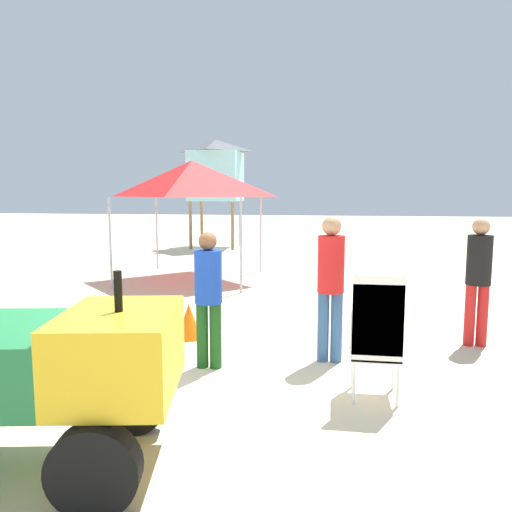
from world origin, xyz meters
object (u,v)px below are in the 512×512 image
object	(u,v)px
lifeguard_near_right	(331,278)
lifeguard_tower	(216,170)
lifeguard_near_left	(208,291)
popup_canopy	(192,179)
stacked_plastic_chairs	(376,328)
utility_cart	(10,368)
lifeguard_near_center	(479,273)
traffic_cone_far	(189,321)
surfboard_pile	(7,320)

from	to	relation	value
lifeguard_near_right	lifeguard_tower	bearing A→B (deg)	109.40
lifeguard_near_left	popup_canopy	distance (m)	6.23
lifeguard_near_right	lifeguard_tower	size ratio (longest dim) A/B	0.45
stacked_plastic_chairs	utility_cart	bearing A→B (deg)	-149.09
lifeguard_near_right	utility_cart	bearing A→B (deg)	-129.94
lifeguard_near_center	stacked_plastic_chairs	bearing A→B (deg)	-126.11
utility_cart	lifeguard_near_left	xyz separation A→B (m)	(0.90, 2.32, 0.13)
popup_canopy	lifeguard_tower	world-z (taller)	lifeguard_tower
utility_cart	popup_canopy	xyz separation A→B (m)	(-0.93, 8.09, 1.59)
stacked_plastic_chairs	lifeguard_tower	distance (m)	14.32
lifeguard_near_center	popup_canopy	distance (m)	6.93
lifeguard_near_left	lifeguard_near_center	world-z (taller)	lifeguard_near_center
lifeguard_tower	utility_cart	bearing A→B (deg)	-82.39
lifeguard_near_left	traffic_cone_far	size ratio (longest dim) A/B	3.14
lifeguard_near_right	traffic_cone_far	bearing A→B (deg)	161.70
surfboard_pile	lifeguard_near_center	size ratio (longest dim) A/B	1.42
stacked_plastic_chairs	lifeguard_near_right	distance (m)	1.23
lifeguard_near_left	stacked_plastic_chairs	bearing A→B (deg)	-19.90
surfboard_pile	lifeguard_near_right	size ratio (longest dim) A/B	1.38
popup_canopy	traffic_cone_far	bearing A→B (deg)	-74.83
lifeguard_tower	traffic_cone_far	bearing A→B (deg)	-78.58
utility_cart	surfboard_pile	bearing A→B (deg)	126.09
popup_canopy	lifeguard_near_center	bearing A→B (deg)	-40.38
utility_cart	traffic_cone_far	size ratio (longest dim) A/B	5.30
stacked_plastic_chairs	surfboard_pile	size ratio (longest dim) A/B	0.53
lifeguard_tower	stacked_plastic_chairs	bearing A→B (deg)	-70.36
surfboard_pile	popup_canopy	world-z (taller)	popup_canopy
lifeguard_near_center	traffic_cone_far	xyz separation A→B (m)	(-3.91, -0.29, -0.74)
lifeguard_near_center	popup_canopy	size ratio (longest dim) A/B	0.60
lifeguard_tower	popup_canopy	bearing A→B (deg)	-81.19
lifeguard_near_left	lifeguard_near_center	bearing A→B (deg)	22.27
stacked_plastic_chairs	popup_canopy	distance (m)	7.60
popup_canopy	lifeguard_tower	size ratio (longest dim) A/B	0.72
lifeguard_near_right	stacked_plastic_chairs	bearing A→B (deg)	-67.74
stacked_plastic_chairs	popup_canopy	world-z (taller)	popup_canopy
lifeguard_near_right	lifeguard_tower	distance (m)	13.10
surfboard_pile	lifeguard_near_left	world-z (taller)	lifeguard_near_left
lifeguard_near_right	popup_canopy	distance (m)	6.39
surfboard_pile	popup_canopy	xyz separation A→B (m)	(1.55, 4.68, 2.21)
lifeguard_near_left	lifeguard_tower	size ratio (longest dim) A/B	0.40
lifeguard_near_right	lifeguard_near_left	bearing A→B (deg)	-162.87
utility_cart	lifeguard_tower	world-z (taller)	lifeguard_tower
lifeguard_near_center	surfboard_pile	bearing A→B (deg)	-177.64
utility_cart	stacked_plastic_chairs	world-z (taller)	utility_cart
lifeguard_near_center	lifeguard_tower	bearing A→B (deg)	118.95
stacked_plastic_chairs	lifeguard_tower	size ratio (longest dim) A/B	0.32
utility_cart	traffic_cone_far	distance (m)	3.46
stacked_plastic_chairs	lifeguard_near_right	bearing A→B (deg)	112.26
lifeguard_near_right	popup_canopy	world-z (taller)	popup_canopy
stacked_plastic_chairs	lifeguard_tower	world-z (taller)	lifeguard_tower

